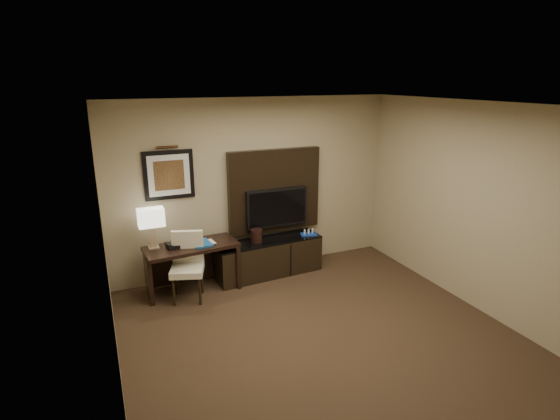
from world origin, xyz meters
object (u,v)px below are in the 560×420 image
desk_phone (175,244)px  minibar_tray (309,232)px  ice_bucket (256,236)px  desk (193,268)px  table_lamp (152,230)px  credenza (269,257)px  desk_chair (187,269)px  tv (277,207)px

desk_phone → minibar_tray: desk_phone is taller
desk_phone → minibar_tray: (2.10, 0.01, -0.13)m
desk_phone → ice_bucket: bearing=-9.5°
desk → ice_bucket: ice_bucket is taller
table_lamp → ice_bucket: table_lamp is taller
credenza → desk: bearing=179.0°
credenza → ice_bucket: 0.43m
desk_chair → minibar_tray: (1.99, 0.27, 0.17)m
table_lamp → ice_bucket: bearing=-2.0°
desk → credenza: bearing=-2.5°
desk_phone → minibar_tray: bearing=-11.8°
tv → desk_phone: (-1.65, -0.24, -0.27)m
desk_chair → minibar_tray: size_ratio=3.57×
desk → table_lamp: table_lamp is taller
table_lamp → desk_chair: bearing=-44.1°
desk → table_lamp: (-0.50, 0.11, 0.61)m
tv → desk_chair: (-1.55, -0.50, -0.57)m
desk_chair → desk: bearing=82.7°
credenza → tv: (0.22, 0.19, 0.73)m
desk → ice_bucket: 1.06m
credenza → minibar_tray: size_ratio=6.56×
tv → desk_chair: tv is taller
minibar_tray → tv: bearing=152.7°
tv → desk_phone: size_ratio=4.99×
minibar_tray → desk_chair: bearing=-172.4°
credenza → minibar_tray: bearing=-6.9°
credenza → ice_bucket: (-0.19, 0.01, 0.39)m
desk_chair → tv: bearing=36.4°
tv → ice_bucket: 0.57m
table_lamp → minibar_tray: (2.37, -0.10, -0.34)m
tv → ice_bucket: tv is taller
tv → minibar_tray: (0.45, -0.23, -0.40)m
table_lamp → ice_bucket: (1.51, -0.05, -0.29)m
desk_chair → ice_bucket: size_ratio=4.58×
table_lamp → desk_phone: (0.27, -0.11, -0.21)m
credenza → desk_phone: desk_phone is taller
ice_bucket → tv: bearing=23.9°
desk_chair → ice_bucket: bearing=34.0°
credenza → desk_chair: bearing=-170.4°
ice_bucket → minibar_tray: (0.86, -0.05, -0.05)m
tv → desk_phone: bearing=-171.7°
credenza → desk_phone: size_ratio=8.29×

